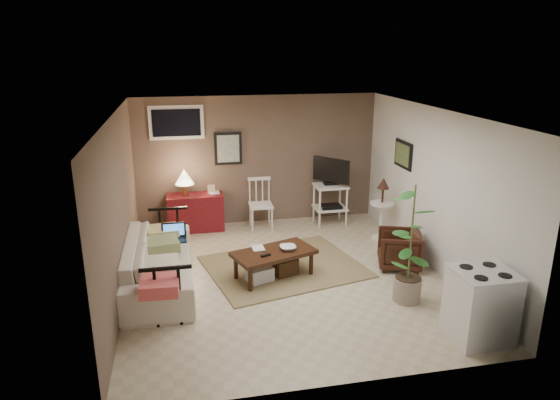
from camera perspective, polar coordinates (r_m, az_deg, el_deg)
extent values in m
plane|color=#C1B293|center=(7.43, 0.65, -8.74)|extent=(5.00, 5.00, 0.00)
cube|color=black|center=(9.22, -5.94, 5.88)|extent=(0.50, 0.03, 0.60)
cube|color=black|center=(8.58, 13.91, 5.08)|extent=(0.03, 0.60, 0.45)
cube|color=white|center=(9.09, -11.76, 8.65)|extent=(0.96, 0.03, 0.60)
cube|color=#8D7852|center=(7.71, 0.48, -7.61)|extent=(2.59, 2.25, 0.02)
cube|color=#361A0E|center=(7.24, -0.71, -6.07)|extent=(1.30, 0.96, 0.06)
cylinder|color=#361A0E|center=(6.93, -3.41, -9.09)|extent=(0.06, 0.06, 0.37)
cylinder|color=#361A0E|center=(7.40, 3.59, -7.29)|extent=(0.06, 0.06, 0.37)
cylinder|color=#361A0E|center=(7.29, -5.06, -7.73)|extent=(0.06, 0.06, 0.37)
cylinder|color=#361A0E|center=(7.74, 1.70, -6.12)|extent=(0.06, 0.06, 0.37)
cube|color=black|center=(7.06, -1.68, -6.33)|extent=(0.15, 0.09, 0.02)
cube|color=#402716|center=(7.43, 0.47, -7.58)|extent=(0.42, 0.39, 0.25)
cube|color=silver|center=(7.25, -2.38, -8.43)|extent=(0.42, 0.39, 0.21)
imported|color=beige|center=(7.21, -13.73, -6.13)|extent=(0.68, 2.32, 0.91)
cube|color=black|center=(7.49, -11.99, -4.54)|extent=(0.36, 0.25, 0.02)
cube|color=black|center=(7.56, -12.05, -3.32)|extent=(0.36, 0.02, 0.22)
cube|color=#367EF6|center=(7.55, -12.05, -3.35)|extent=(0.30, 0.00, 0.18)
cube|color=maroon|center=(9.25, -9.61, -1.40)|extent=(1.01, 0.45, 0.67)
cylinder|color=#925C38|center=(9.07, -10.79, 1.13)|extent=(0.11, 0.11, 0.22)
cone|color=beige|center=(9.01, -10.88, 2.63)|extent=(0.34, 0.34, 0.27)
cube|color=tan|center=(9.16, -7.86, 1.21)|extent=(0.13, 0.02, 0.17)
cube|color=white|center=(9.17, -2.21, -0.62)|extent=(0.43, 0.43, 0.04)
cylinder|color=white|center=(9.06, -3.17, -2.41)|extent=(0.04, 0.04, 0.42)
cylinder|color=white|center=(9.10, -0.92, -2.28)|extent=(0.04, 0.04, 0.42)
cylinder|color=white|center=(9.40, -3.43, -1.68)|extent=(0.04, 0.04, 0.42)
cylinder|color=white|center=(9.44, -1.25, -1.56)|extent=(0.04, 0.04, 0.42)
cube|color=white|center=(9.23, -2.40, 2.46)|extent=(0.42, 0.05, 0.06)
cube|color=white|center=(9.39, 5.80, 1.62)|extent=(0.60, 0.49, 0.04)
cube|color=white|center=(9.52, 5.72, -0.89)|extent=(0.60, 0.49, 0.03)
cylinder|color=white|center=(9.24, 4.57, -0.94)|extent=(0.04, 0.04, 0.76)
cylinder|color=white|center=(9.39, 7.62, -0.73)|extent=(0.04, 0.04, 0.76)
cylinder|color=white|center=(9.61, 3.90, -0.19)|extent=(0.04, 0.04, 0.76)
cylinder|color=white|center=(9.76, 6.84, 0.00)|extent=(0.04, 0.04, 0.76)
cube|color=black|center=(9.38, 5.81, 1.94)|extent=(0.27, 0.15, 0.03)
cube|color=black|center=(9.32, 5.86, 3.42)|extent=(0.54, 0.61, 0.45)
cube|color=#CE8550|center=(9.32, 5.86, 3.42)|extent=(0.43, 0.50, 0.37)
cube|color=black|center=(9.46, 5.82, -0.87)|extent=(0.38, 0.27, 0.11)
cylinder|color=white|center=(8.98, 11.35, -4.23)|extent=(0.29, 0.29, 0.03)
cylinder|color=white|center=(8.88, 11.47, -2.35)|extent=(0.06, 0.06, 0.62)
cylinder|color=white|center=(8.78, 11.59, -0.38)|extent=(0.41, 0.41, 0.03)
cylinder|color=black|center=(8.73, 11.66, 0.58)|extent=(0.04, 0.04, 0.27)
cone|color=#331C15|center=(8.68, 11.74, 1.88)|extent=(0.21, 0.21, 0.19)
imported|color=black|center=(7.82, 13.47, -5.33)|extent=(0.74, 0.76, 0.63)
cylinder|color=gray|center=(6.93, 14.31, -9.83)|extent=(0.37, 0.37, 0.33)
cylinder|color=#4C602D|center=(6.61, 14.83, -3.61)|extent=(0.02, 0.02, 1.27)
cube|color=silver|center=(6.24, 21.95, -11.22)|extent=(0.64, 0.59, 0.82)
cube|color=silver|center=(6.06, 22.40, -7.67)|extent=(0.66, 0.61, 0.03)
cylinder|color=black|center=(5.87, 22.00, -8.26)|extent=(0.15, 0.15, 0.01)
cylinder|color=black|center=(6.03, 24.34, -7.88)|extent=(0.15, 0.15, 0.01)
cylinder|color=black|center=(6.09, 20.51, -7.15)|extent=(0.15, 0.15, 0.01)
cylinder|color=black|center=(6.24, 22.81, -6.82)|extent=(0.15, 0.15, 0.01)
imported|color=#361A0E|center=(7.24, 0.91, -4.83)|extent=(0.23, 0.06, 0.23)
imported|color=#361A0E|center=(7.26, -3.21, -4.78)|extent=(0.17, 0.02, 0.24)
imported|color=#361A0E|center=(9.14, -8.11, 1.46)|extent=(0.18, 0.02, 0.25)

